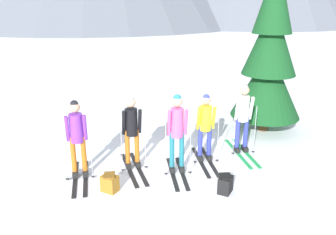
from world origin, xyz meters
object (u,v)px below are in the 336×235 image
object	(u,v)px
skier_in_purple	(77,134)
backpack_on_snow_front	(225,184)
pine_tree_near	(270,57)
skier_in_black	(131,128)
skier_in_pink	(177,130)
backpack_on_snow_beside	(110,183)
skier_in_white	(243,116)
skier_in_yellow	(205,124)

from	to	relation	value
skier_in_purple	backpack_on_snow_front	size ratio (longest dim) A/B	4.41
pine_tree_near	skier_in_purple	bearing A→B (deg)	-153.93
skier_in_black	skier_in_pink	xyz separation A→B (m)	(1.00, -0.32, 0.05)
skier_in_black	skier_in_purple	bearing A→B (deg)	-163.82
backpack_on_snow_front	backpack_on_snow_beside	distance (m)	2.35
skier_in_pink	skier_in_white	world-z (taller)	skier_in_pink
skier_in_yellow	skier_in_white	world-z (taller)	skier_in_white
pine_tree_near	skier_in_black	bearing A→B (deg)	-151.23
skier_in_yellow	skier_in_pink	bearing A→B (deg)	-142.44
skier_in_black	pine_tree_near	xyz separation A→B (m)	(3.84, 2.11, 1.21)
skier_in_purple	backpack_on_snow_front	xyz separation A→B (m)	(3.04, -0.94, -0.81)
skier_in_pink	backpack_on_snow_front	xyz separation A→B (m)	(0.89, -0.96, -0.83)
skier_in_yellow	backpack_on_snow_front	bearing A→B (deg)	-83.99
skier_in_purple	skier_in_yellow	distance (m)	2.94
backpack_on_snow_beside	skier_in_purple	bearing A→B (deg)	134.85
skier_in_yellow	pine_tree_near	world-z (taller)	pine_tree_near
skier_in_purple	skier_in_white	bearing A→B (deg)	13.88
skier_in_yellow	skier_in_white	size ratio (longest dim) A/B	0.93
skier_in_purple	skier_in_pink	xyz separation A→B (m)	(2.15, 0.02, 0.02)
skier_in_black	backpack_on_snow_front	size ratio (longest dim) A/B	4.44
skier_in_yellow	skier_in_white	xyz separation A→B (m)	(1.02, 0.39, 0.05)
pine_tree_near	backpack_on_snow_front	world-z (taller)	pine_tree_near
skier_in_white	pine_tree_near	distance (m)	2.19
skier_in_black	skier_in_white	world-z (taller)	skier_in_white
skier_in_pink	skier_in_yellow	size ratio (longest dim) A/B	1.09
skier_in_yellow	backpack_on_snow_beside	size ratio (longest dim) A/B	4.17
skier_in_purple	backpack_on_snow_beside	size ratio (longest dim) A/B	4.39
pine_tree_near	backpack_on_snow_beside	size ratio (longest dim) A/B	11.92
backpack_on_snow_front	skier_in_pink	bearing A→B (deg)	132.69
skier_in_black	skier_in_yellow	world-z (taller)	skier_in_black
skier_in_black	backpack_on_snow_beside	distance (m)	1.38
skier_in_yellow	skier_in_black	bearing A→B (deg)	-171.97
skier_in_purple	backpack_on_snow_beside	bearing A→B (deg)	-45.15
skier_in_black	skier_in_white	size ratio (longest dim) A/B	0.98
skier_in_white	backpack_on_snow_front	xyz separation A→B (m)	(-0.86, -1.91, -0.80)
backpack_on_snow_front	backpack_on_snow_beside	xyz separation A→B (m)	(-2.34, 0.24, 0.00)
skier_in_pink	skier_in_white	bearing A→B (deg)	28.42
skier_in_pink	skier_in_white	xyz separation A→B (m)	(1.75, 0.95, -0.04)
skier_in_pink	skier_in_yellow	xyz separation A→B (m)	(0.73, 0.56, -0.09)
backpack_on_snow_beside	skier_in_yellow	bearing A→B (deg)	30.48
skier_in_pink	backpack_on_snow_front	size ratio (longest dim) A/B	4.57
skier_in_black	skier_in_yellow	xyz separation A→B (m)	(1.73, 0.24, -0.04)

